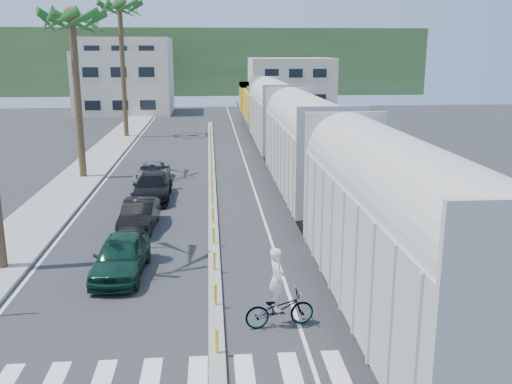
# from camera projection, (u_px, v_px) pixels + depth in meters

# --- Properties ---
(ground) EXTENTS (140.00, 140.00, 0.00)m
(ground) POSITION_uv_depth(u_px,v_px,m) (216.00, 339.00, 16.35)
(ground) COLOR #28282B
(ground) RESTS_ON ground
(sidewalk) EXTENTS (3.00, 90.00, 0.15)m
(sidewalk) POSITION_uv_depth(u_px,v_px,m) (90.00, 168.00, 39.84)
(sidewalk) COLOR gray
(sidewalk) RESTS_ON ground
(rails) EXTENTS (1.56, 100.00, 0.06)m
(rails) POSITION_uv_depth(u_px,v_px,m) (276.00, 158.00, 43.82)
(rails) COLOR black
(rails) RESTS_ON ground
(median) EXTENTS (0.45, 60.00, 0.85)m
(median) POSITION_uv_depth(u_px,v_px,m) (212.00, 182.00, 35.63)
(median) COLOR gray
(median) RESTS_ON ground
(crosswalk) EXTENTS (14.00, 2.20, 0.01)m
(crosswalk) POSITION_uv_depth(u_px,v_px,m) (218.00, 378.00, 14.41)
(crosswalk) COLOR silver
(crosswalk) RESTS_ON ground
(lane_markings) EXTENTS (9.42, 90.00, 0.01)m
(lane_markings) POSITION_uv_depth(u_px,v_px,m) (181.00, 167.00, 40.36)
(lane_markings) COLOR silver
(lane_markings) RESTS_ON ground
(freight_train) EXTENTS (3.00, 60.94, 5.85)m
(freight_train) POSITION_uv_depth(u_px,v_px,m) (291.00, 135.00, 35.72)
(freight_train) COLOR beige
(freight_train) RESTS_ON ground
(palm_trees) EXTENTS (3.50, 37.20, 13.75)m
(palm_trees) POSITION_uv_depth(u_px,v_px,m) (77.00, 5.00, 35.06)
(palm_trees) COLOR brown
(palm_trees) RESTS_ON ground
(buildings) EXTENTS (38.00, 27.00, 10.00)m
(buildings) POSITION_uv_depth(u_px,v_px,m) (166.00, 76.00, 84.09)
(buildings) COLOR beige
(buildings) RESTS_ON ground
(hillside) EXTENTS (80.00, 20.00, 12.00)m
(hillside) POSITION_uv_depth(u_px,v_px,m) (209.00, 61.00, 111.62)
(hillside) COLOR #385628
(hillside) RESTS_ON ground
(car_lead) EXTENTS (2.19, 4.53, 1.48)m
(car_lead) POSITION_uv_depth(u_px,v_px,m) (121.00, 256.00, 20.88)
(car_lead) COLOR #103225
(car_lead) RESTS_ON ground
(car_second) EXTENTS (1.84, 4.24, 1.35)m
(car_second) POSITION_uv_depth(u_px,v_px,m) (139.00, 215.00, 26.36)
(car_second) COLOR black
(car_second) RESTS_ON ground
(car_third) EXTENTS (2.09, 4.98, 1.44)m
(car_third) POSITION_uv_depth(u_px,v_px,m) (152.00, 187.00, 31.56)
(car_third) COLOR black
(car_third) RESTS_ON ground
(car_rear) EXTENTS (2.04, 4.35, 1.20)m
(car_rear) POSITION_uv_depth(u_px,v_px,m) (152.00, 172.00, 35.83)
(car_rear) COLOR #989B9D
(car_rear) RESTS_ON ground
(cyclist) EXTENTS (1.39, 2.33, 2.48)m
(cyclist) POSITION_uv_depth(u_px,v_px,m) (279.00, 302.00, 16.98)
(cyclist) COLOR #9EA0A5
(cyclist) RESTS_ON ground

